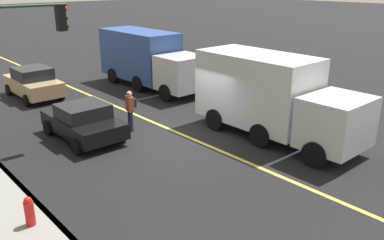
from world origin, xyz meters
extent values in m
plane|color=black|center=(0.00, 0.00, 0.00)|extent=(200.00, 200.00, 0.00)
cube|color=slate|center=(0.00, 6.55, 0.07)|extent=(80.00, 0.16, 0.15)
cube|color=#D8CC4C|center=(0.00, 0.00, 0.01)|extent=(80.00, 0.16, 0.01)
cube|color=tan|center=(9.62, 2.39, 0.67)|extent=(4.07, 1.80, 0.73)
cube|color=black|center=(9.56, 2.39, 1.33)|extent=(1.90, 1.66, 0.59)
cylinder|color=black|center=(10.97, 3.27, 0.30)|extent=(0.60, 0.22, 0.60)
cylinder|color=black|center=(10.97, 1.51, 0.30)|extent=(0.60, 0.22, 0.60)
cylinder|color=black|center=(8.28, 3.27, 0.30)|extent=(0.60, 0.22, 0.60)
cylinder|color=black|center=(8.28, 1.51, 0.30)|extent=(0.60, 0.22, 0.60)
cube|color=black|center=(2.50, 3.15, 0.60)|extent=(3.84, 1.89, 0.59)
cube|color=black|center=(2.43, 3.15, 1.16)|extent=(1.65, 1.74, 0.53)
cylinder|color=black|center=(3.77, 4.07, 0.30)|extent=(0.60, 0.22, 0.60)
cylinder|color=black|center=(3.77, 2.22, 0.30)|extent=(0.60, 0.22, 0.60)
cylinder|color=black|center=(1.24, 4.07, 0.30)|extent=(0.60, 0.22, 0.60)
cylinder|color=black|center=(1.24, 2.22, 0.30)|extent=(0.60, 0.22, 0.60)
cube|color=silver|center=(-5.00, -2.55, 1.34)|extent=(1.94, 2.33, 1.78)
cube|color=silver|center=(-1.46, -2.55, 1.84)|extent=(4.83, 2.33, 2.78)
cylinder|color=black|center=(-5.00, -3.67, 0.45)|extent=(0.90, 0.28, 0.90)
cylinder|color=black|center=(-5.00, -1.44, 0.45)|extent=(0.90, 0.28, 0.90)
cylinder|color=black|center=(-0.26, -3.67, 0.45)|extent=(0.90, 0.28, 0.90)
cylinder|color=black|center=(-0.26, -1.44, 0.45)|extent=(0.90, 0.28, 0.90)
cylinder|color=black|center=(-2.67, -3.67, 0.45)|extent=(0.90, 0.28, 0.90)
cylinder|color=black|center=(-2.67, -1.44, 0.45)|extent=(0.90, 0.28, 0.90)
cube|color=silver|center=(4.38, -3.50, 1.35)|extent=(2.12, 2.24, 1.80)
cube|color=#2D4C93|center=(8.24, -3.50, 1.82)|extent=(5.29, 2.24, 2.73)
cylinder|color=black|center=(4.38, -4.58, 0.45)|extent=(0.90, 0.28, 0.90)
cylinder|color=black|center=(4.38, -2.43, 0.45)|extent=(0.90, 0.28, 0.90)
cylinder|color=black|center=(9.56, -4.58, 0.45)|extent=(0.90, 0.28, 0.90)
cylinder|color=black|center=(9.56, -2.43, 0.45)|extent=(0.90, 0.28, 0.90)
cylinder|color=black|center=(6.91, -4.58, 0.45)|extent=(0.90, 0.28, 0.90)
cylinder|color=black|center=(6.91, -2.43, 0.45)|extent=(0.90, 0.28, 0.90)
cylinder|color=#262D4C|center=(1.90, 1.30, 0.42)|extent=(0.17, 0.17, 0.84)
cylinder|color=#262D4C|center=(2.12, 1.25, 0.42)|extent=(0.17, 0.17, 0.84)
cube|color=#993F33|center=(2.01, 1.28, 1.16)|extent=(0.44, 0.30, 0.63)
sphere|color=tan|center=(2.01, 1.28, 1.59)|extent=(0.23, 0.23, 0.23)
cube|color=black|center=(1.98, 1.11, 1.19)|extent=(0.29, 0.21, 0.34)
cylinder|color=#1E3823|center=(2.34, 5.15, 5.16)|extent=(0.10, 3.44, 0.10)
cube|color=black|center=(2.34, 3.68, 4.71)|extent=(0.28, 0.30, 0.90)
sphere|color=red|center=(2.34, 3.50, 5.01)|extent=(0.18, 0.18, 0.18)
sphere|color=#392905|center=(2.34, 3.50, 4.71)|extent=(0.18, 0.18, 0.18)
sphere|color=black|center=(2.34, 3.50, 4.41)|extent=(0.18, 0.18, 0.18)
cylinder|color=red|center=(-2.30, 7.07, 0.40)|extent=(0.24, 0.24, 0.80)
sphere|color=red|center=(-2.30, 7.07, 0.84)|extent=(0.20, 0.20, 0.20)
camera|label=1|loc=(-11.45, 9.75, 5.98)|focal=37.47mm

